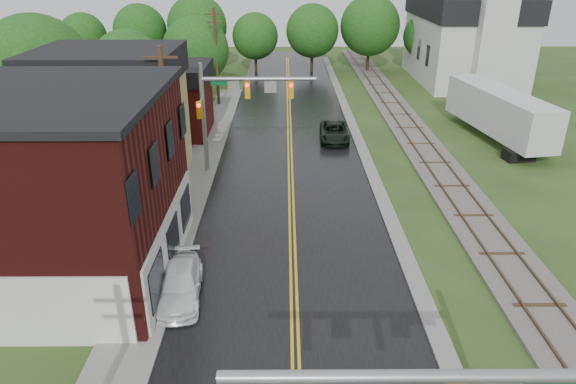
{
  "coord_description": "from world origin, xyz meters",
  "views": [
    {
      "loc": [
        -0.36,
        -5.01,
        13.08
      ],
      "look_at": [
        -0.24,
        15.93,
        3.5
      ],
      "focal_mm": 32.0,
      "sensor_mm": 36.0,
      "label": 1
    }
  ],
  "objects_px": {
    "church": "(469,30)",
    "tree_left_e": "(197,51)",
    "pickup_white": "(180,284)",
    "semi_trailer": "(499,111)",
    "traffic_signal_far": "(236,98)",
    "tree_left_b": "(40,71)",
    "utility_pole_b": "(167,126)",
    "tree_left_c": "(129,67)",
    "suv_dark": "(334,132)",
    "utility_pole_c": "(216,56)",
    "brick_building": "(1,188)"
  },
  "relations": [
    {
      "from": "brick_building",
      "to": "traffic_signal_far",
      "type": "relative_size",
      "value": 1.95
    },
    {
      "from": "tree_left_c",
      "to": "pickup_white",
      "type": "xyz_separation_m",
      "value": [
        9.05,
        -26.97,
        -3.88
      ]
    },
    {
      "from": "suv_dark",
      "to": "tree_left_b",
      "type": "bearing_deg",
      "value": -173.57
    },
    {
      "from": "traffic_signal_far",
      "to": "tree_left_b",
      "type": "distance_m",
      "value": 15.21
    },
    {
      "from": "tree_left_b",
      "to": "tree_left_e",
      "type": "distance_m",
      "value": 16.67
    },
    {
      "from": "tree_left_e",
      "to": "suv_dark",
      "type": "relative_size",
      "value": 1.7
    },
    {
      "from": "tree_left_b",
      "to": "tree_left_e",
      "type": "xyz_separation_m",
      "value": [
        9.0,
        14.0,
        -0.9
      ]
    },
    {
      "from": "tree_left_b",
      "to": "suv_dark",
      "type": "bearing_deg",
      "value": 3.87
    },
    {
      "from": "utility_pole_c",
      "to": "tree_left_b",
      "type": "xyz_separation_m",
      "value": [
        -11.05,
        -12.1,
        1.0
      ]
    },
    {
      "from": "church",
      "to": "utility_pole_b",
      "type": "distance_m",
      "value": 41.55
    },
    {
      "from": "traffic_signal_far",
      "to": "suv_dark",
      "type": "distance_m",
      "value": 10.35
    },
    {
      "from": "brick_building",
      "to": "tree_left_b",
      "type": "distance_m",
      "value": 17.8
    },
    {
      "from": "tree_left_b",
      "to": "church",
      "type": "bearing_deg",
      "value": 29.99
    },
    {
      "from": "utility_pole_b",
      "to": "tree_left_c",
      "type": "distance_m",
      "value": 19.24
    },
    {
      "from": "pickup_white",
      "to": "semi_trailer",
      "type": "xyz_separation_m",
      "value": [
        20.96,
        20.5,
        1.66
      ]
    },
    {
      "from": "semi_trailer",
      "to": "tree_left_e",
      "type": "bearing_deg",
      "value": 153.51
    },
    {
      "from": "church",
      "to": "tree_left_e",
      "type": "relative_size",
      "value": 2.45
    },
    {
      "from": "tree_left_c",
      "to": "pickup_white",
      "type": "bearing_deg",
      "value": -71.45
    },
    {
      "from": "brick_building",
      "to": "suv_dark",
      "type": "distance_m",
      "value": 24.57
    },
    {
      "from": "utility_pole_c",
      "to": "pickup_white",
      "type": "height_order",
      "value": "utility_pole_c"
    },
    {
      "from": "utility_pole_c",
      "to": "tree_left_e",
      "type": "relative_size",
      "value": 1.1
    },
    {
      "from": "traffic_signal_far",
      "to": "tree_left_b",
      "type": "height_order",
      "value": "tree_left_b"
    },
    {
      "from": "tree_left_e",
      "to": "suv_dark",
      "type": "xyz_separation_m",
      "value": [
        12.34,
        -12.56,
        -4.15
      ]
    },
    {
      "from": "tree_left_b",
      "to": "tree_left_e",
      "type": "relative_size",
      "value": 1.19
    },
    {
      "from": "suv_dark",
      "to": "pickup_white",
      "type": "bearing_deg",
      "value": -109.55
    },
    {
      "from": "traffic_signal_far",
      "to": "pickup_white",
      "type": "xyz_separation_m",
      "value": [
        -1.33,
        -14.07,
        -4.34
      ]
    },
    {
      "from": "tree_left_b",
      "to": "semi_trailer",
      "type": "bearing_deg",
      "value": 2.58
    },
    {
      "from": "church",
      "to": "tree_left_c",
      "type": "relative_size",
      "value": 2.61
    },
    {
      "from": "utility_pole_c",
      "to": "tree_left_e",
      "type": "distance_m",
      "value": 2.79
    },
    {
      "from": "church",
      "to": "semi_trailer",
      "type": "relative_size",
      "value": 1.6
    },
    {
      "from": "utility_pole_b",
      "to": "suv_dark",
      "type": "height_order",
      "value": "utility_pole_b"
    },
    {
      "from": "brick_building",
      "to": "tree_left_b",
      "type": "relative_size",
      "value": 1.48
    },
    {
      "from": "church",
      "to": "tree_left_e",
      "type": "distance_m",
      "value": 29.91
    },
    {
      "from": "tree_left_b",
      "to": "utility_pole_c",
      "type": "bearing_deg",
      "value": 47.61
    },
    {
      "from": "tree_left_c",
      "to": "tree_left_b",
      "type": "bearing_deg",
      "value": -116.56
    },
    {
      "from": "pickup_white",
      "to": "semi_trailer",
      "type": "height_order",
      "value": "semi_trailer"
    },
    {
      "from": "traffic_signal_far",
      "to": "tree_left_e",
      "type": "relative_size",
      "value": 0.9
    },
    {
      "from": "tree_left_b",
      "to": "tree_left_c",
      "type": "relative_size",
      "value": 1.27
    },
    {
      "from": "church",
      "to": "tree_left_b",
      "type": "bearing_deg",
      "value": -150.01
    },
    {
      "from": "pickup_white",
      "to": "utility_pole_c",
      "type": "bearing_deg",
      "value": 88.55
    },
    {
      "from": "tree_left_b",
      "to": "semi_trailer",
      "type": "relative_size",
      "value": 0.77
    },
    {
      "from": "church",
      "to": "traffic_signal_far",
      "type": "xyz_separation_m",
      "value": [
        -23.47,
        -26.74,
        -0.86
      ]
    },
    {
      "from": "brick_building",
      "to": "suv_dark",
      "type": "relative_size",
      "value": 2.98
    },
    {
      "from": "tree_left_c",
      "to": "suv_dark",
      "type": "bearing_deg",
      "value": -20.72
    },
    {
      "from": "utility_pole_b",
      "to": "pickup_white",
      "type": "relative_size",
      "value": 2.07
    },
    {
      "from": "tree_left_e",
      "to": "pickup_white",
      "type": "bearing_deg",
      "value": -83.0
    },
    {
      "from": "utility_pole_b",
      "to": "suv_dark",
      "type": "bearing_deg",
      "value": 47.78
    },
    {
      "from": "traffic_signal_far",
      "to": "tree_left_e",
      "type": "bearing_deg",
      "value": 105.89
    },
    {
      "from": "pickup_white",
      "to": "church",
      "type": "bearing_deg",
      "value": 53.58
    },
    {
      "from": "tree_left_c",
      "to": "tree_left_e",
      "type": "bearing_deg",
      "value": 50.19
    }
  ]
}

